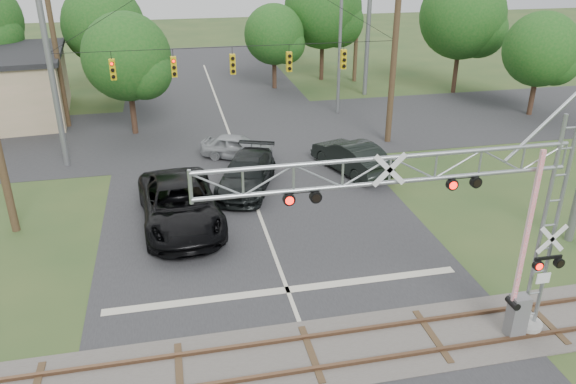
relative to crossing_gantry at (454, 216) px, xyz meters
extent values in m
cube|color=#272729|center=(-3.97, 8.36, -4.51)|extent=(14.00, 90.00, 0.02)
cube|color=#272729|center=(-3.97, 22.36, -4.51)|extent=(90.00, 12.00, 0.02)
cube|color=#47413D|center=(-3.97, 0.36, -4.50)|extent=(90.00, 3.20, 0.05)
cube|color=brown|center=(-3.97, -0.36, -4.43)|extent=(90.00, 0.12, 0.14)
cube|color=brown|center=(-3.97, 1.08, -4.43)|extent=(90.00, 0.12, 0.14)
cylinder|color=gray|center=(3.21, 0.06, -4.37)|extent=(0.91, 0.91, 0.30)
cube|color=silver|center=(3.16, -0.24, -2.34)|extent=(0.46, 0.03, 0.36)
cube|color=slate|center=(2.60, -0.14, -3.76)|extent=(0.56, 0.46, 1.52)
cube|color=red|center=(2.35, -0.14, -0.67)|extent=(0.14, 0.09, 5.07)
cylinder|color=slate|center=(-13.47, 18.36, 1.23)|extent=(0.32, 0.32, 11.50)
cylinder|color=#402E1D|center=(5.53, 18.36, 1.23)|extent=(0.36, 0.36, 11.50)
cylinder|color=black|center=(-3.97, 18.36, 1.65)|extent=(19.00, 0.03, 0.03)
cube|color=gold|center=(-10.37, 18.36, 0.70)|extent=(0.30, 0.30, 1.10)
cube|color=gold|center=(-7.17, 18.36, 0.70)|extent=(0.30, 0.30, 1.10)
cube|color=gold|center=(-3.97, 18.36, 0.70)|extent=(0.30, 0.30, 1.10)
cube|color=gold|center=(-0.77, 18.36, 0.70)|extent=(0.30, 0.30, 1.10)
cube|color=gold|center=(2.43, 18.36, 0.70)|extent=(0.30, 0.30, 1.10)
imported|color=black|center=(-7.51, 9.84, -3.54)|extent=(3.84, 7.36, 1.98)
imported|color=black|center=(-4.09, 13.07, -3.70)|extent=(4.14, 6.16, 1.66)
imported|color=#929598|center=(-4.01, 17.47, -3.83)|extent=(4.38, 3.24, 1.39)
imported|color=black|center=(1.77, 14.23, -3.66)|extent=(3.43, 5.53, 1.72)
cylinder|color=slate|center=(4.26, 24.98, 0.40)|extent=(0.22, 0.22, 9.85)
cylinder|color=#402E1D|center=(-14.36, 25.74, 0.91)|extent=(0.34, 0.34, 10.87)
cylinder|color=slate|center=(7.90, 29.49, 2.22)|extent=(0.34, 0.34, 13.50)
cylinder|color=#402E1D|center=(8.52, 34.04, 1.41)|extent=(0.34, 0.34, 11.88)
cylinder|color=#3B271B|center=(-11.99, 32.99, -2.54)|extent=(0.36, 0.36, 3.96)
sphere|color=#164D16|center=(-11.99, 32.99, 1.06)|extent=(6.12, 6.12, 6.12)
cylinder|color=#3B271B|center=(-9.92, 23.29, -2.77)|extent=(0.36, 0.36, 3.50)
sphere|color=#164D16|center=(-9.92, 23.29, 0.41)|extent=(5.42, 5.42, 5.42)
cylinder|color=#3B271B|center=(1.16, 33.01, -2.96)|extent=(0.36, 0.36, 3.14)
sphere|color=#164D16|center=(1.16, 33.01, -0.10)|extent=(4.85, 4.85, 4.85)
cylinder|color=#3B271B|center=(5.83, 35.21, -2.39)|extent=(0.36, 0.36, 4.27)
sphere|color=#164D16|center=(5.83, 35.21, 1.49)|extent=(6.60, 6.60, 6.60)
cylinder|color=#3B271B|center=(15.20, 28.57, -2.39)|extent=(0.36, 0.36, 4.27)
sphere|color=#164D16|center=(15.20, 28.57, 1.49)|extent=(6.60, 6.60, 6.60)
cylinder|color=#3B271B|center=(17.58, 21.64, -2.88)|extent=(0.36, 0.36, 3.29)
sphere|color=#164D16|center=(17.58, 21.64, 0.11)|extent=(5.08, 5.08, 5.08)
camera|label=1|loc=(-7.52, -12.75, 7.20)|focal=35.00mm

